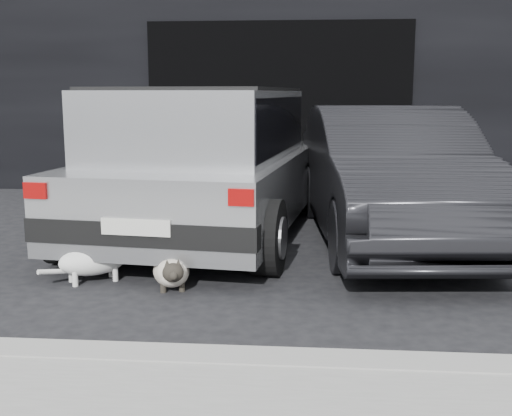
# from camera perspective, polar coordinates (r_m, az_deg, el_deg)

# --- Properties ---
(ground) EXTENTS (80.00, 80.00, 0.00)m
(ground) POSITION_cam_1_polar(r_m,az_deg,el_deg) (6.29, -9.07, -4.08)
(ground) COLOR black
(ground) RESTS_ON ground
(building_facade) EXTENTS (34.00, 4.00, 5.00)m
(building_facade) POSITION_cam_1_polar(r_m,az_deg,el_deg) (11.96, 2.57, 14.82)
(building_facade) COLOR black
(building_facade) RESTS_ON ground
(garage_opening) EXTENTS (4.00, 0.10, 2.60)m
(garage_opening) POSITION_cam_1_polar(r_m,az_deg,el_deg) (9.92, 2.03, 8.83)
(garage_opening) COLOR black
(garage_opening) RESTS_ON ground
(curb) EXTENTS (18.00, 0.25, 0.12)m
(curb) POSITION_cam_1_polar(r_m,az_deg,el_deg) (3.66, -3.45, -13.63)
(curb) COLOR gray
(curb) RESTS_ON ground
(silver_hatchback) EXTENTS (2.53, 4.51, 1.59)m
(silver_hatchback) POSITION_cam_1_polar(r_m,az_deg,el_deg) (6.94, -4.36, 4.64)
(silver_hatchback) COLOR #ACAEB1
(silver_hatchback) RESTS_ON ground
(second_car) EXTENTS (1.88, 4.38, 1.40)m
(second_car) POSITION_cam_1_polar(r_m,az_deg,el_deg) (6.77, 11.77, 2.90)
(second_car) COLOR black
(second_car) RESTS_ON ground
(cat_siamese) EXTENTS (0.43, 0.83, 0.30)m
(cat_siamese) POSITION_cam_1_polar(r_m,az_deg,el_deg) (5.18, -7.52, -5.58)
(cat_siamese) COLOR beige
(cat_siamese) RESTS_ON ground
(cat_white) EXTENTS (0.71, 0.56, 0.39)m
(cat_white) POSITION_cam_1_polar(r_m,az_deg,el_deg) (5.46, -13.90, -4.41)
(cat_white) COLOR silver
(cat_white) RESTS_ON ground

